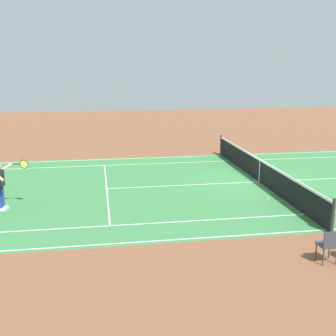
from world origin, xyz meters
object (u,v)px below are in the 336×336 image
at_px(tennis_player_near, 0,183).
at_px(tennis_ball, 268,199).
at_px(spectator_chair_2, 329,244).
at_px(tennis_net, 260,171).

xyz_separation_m(tennis_player_near, tennis_ball, (-9.38, 0.50, -0.90)).
distance_m(tennis_player_near, tennis_ball, 9.44).
relative_size(tennis_ball, spectator_chair_2, 0.08).
bearing_deg(spectator_chair_2, tennis_player_near, -32.32).
relative_size(tennis_player_near, spectator_chair_2, 1.93).
bearing_deg(tennis_player_near, spectator_chair_2, 147.68).
xyz_separation_m(tennis_net, spectator_chair_2, (1.12, 7.57, 0.03)).
height_order(tennis_player_near, tennis_ball, tennis_player_near).
distance_m(tennis_ball, spectator_chair_2, 5.16).
height_order(tennis_ball, spectator_chair_2, spectator_chair_2).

